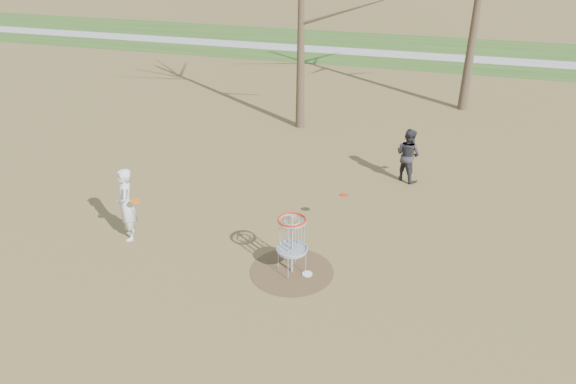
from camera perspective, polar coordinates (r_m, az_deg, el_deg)
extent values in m
plane|color=brown|center=(12.12, 0.39, -8.08)|extent=(160.00, 160.00, 0.00)
cube|color=#2D5119|center=(31.44, 10.74, 14.01)|extent=(160.00, 8.00, 0.01)
cube|color=#9E9E99|center=(30.46, 10.54, 13.62)|extent=(160.00, 1.50, 0.01)
cylinder|color=#47331E|center=(12.11, 0.39, -8.06)|extent=(1.80, 1.80, 0.01)
imported|color=silver|center=(13.35, -16.13, -1.24)|extent=(0.68, 0.76, 1.76)
imported|color=#2D2C30|center=(16.01, 12.09, 3.70)|extent=(0.94, 0.88, 1.53)
cylinder|color=white|center=(12.02, 1.96, -8.31)|extent=(0.22, 0.22, 0.02)
cylinder|color=red|center=(13.15, 5.70, -0.30)|extent=(0.22, 0.22, 0.07)
cylinder|color=#FF600D|center=(12.93, -15.28, -0.90)|extent=(0.22, 0.22, 0.02)
cylinder|color=#9EA3AD|center=(11.74, 0.40, -5.39)|extent=(0.05, 0.05, 1.35)
cylinder|color=#9EA3AD|center=(11.81, 0.40, -5.90)|extent=(0.64, 0.64, 0.04)
torus|color=#9EA3AD|center=(11.44, 0.41, -2.97)|extent=(0.60, 0.60, 0.04)
torus|color=red|center=(11.42, 0.41, -2.82)|extent=(0.60, 0.60, 0.04)
cone|color=#382B1E|center=(18.89, 1.34, 17.37)|extent=(0.32, 0.32, 7.50)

